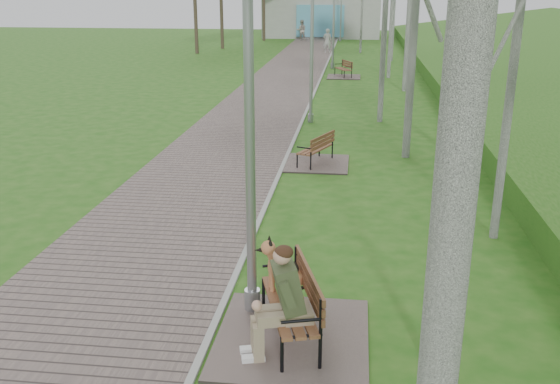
{
  "coord_description": "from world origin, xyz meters",
  "views": [
    {
      "loc": [
        1.81,
        -5.78,
        4.44
      ],
      "look_at": [
        0.62,
        3.81,
        1.21
      ],
      "focal_mm": 40.0,
      "sensor_mm": 36.0,
      "label": 1
    }
  ],
  "objects": [
    {
      "name": "bench_second",
      "position": [
        0.81,
        9.79,
        0.18
      ],
      "size": [
        1.64,
        1.82,
        1.0
      ],
      "color": "#62534F",
      "rests_on": "ground"
    },
    {
      "name": "pedestrian_far",
      "position": [
        -2.92,
        46.79,
        0.83
      ],
      "size": [
        0.89,
        0.74,
        1.66
      ],
      "primitive_type": "imported",
      "rotation": [
        0.0,
        0.0,
        3.29
      ],
      "color": "#9E968A",
      "rests_on": "ground"
    },
    {
      "name": "bench_main",
      "position": [
        0.99,
        1.31,
        0.49
      ],
      "size": [
        1.99,
        2.21,
        1.73
      ],
      "color": "#62534F",
      "rests_on": "ground"
    },
    {
      "name": "bench_third",
      "position": [
        1.08,
        25.86,
        0.18
      ],
      "size": [
        1.65,
        1.83,
        1.01
      ],
      "color": "#62534F",
      "rests_on": "ground"
    },
    {
      "name": "lamp_post_far",
      "position": [
        0.27,
        46.87,
        2.48
      ],
      "size": [
        0.2,
        0.2,
        5.3
      ],
      "color": "gray",
      "rests_on": "ground"
    },
    {
      "name": "lamp_post_near",
      "position": [
        0.45,
        2.03,
        2.71
      ],
      "size": [
        0.22,
        0.22,
        5.79
      ],
      "color": "gray",
      "rests_on": "ground"
    },
    {
      "name": "lamp_post_second",
      "position": [
        0.29,
        14.94,
        2.3
      ],
      "size": [
        0.19,
        0.19,
        4.92
      ],
      "color": "gray",
      "rests_on": "ground"
    },
    {
      "name": "lamp_post_third",
      "position": [
        0.41,
        29.21,
        2.52
      ],
      "size": [
        0.21,
        0.21,
        5.39
      ],
      "color": "gray",
      "rests_on": "ground"
    },
    {
      "name": "pedestrian_near",
      "position": [
        -0.3,
        37.22,
        0.81
      ],
      "size": [
        0.62,
        0.43,
        1.62
      ],
      "primitive_type": "imported",
      "rotation": [
        0.0,
        0.0,
        3.07
      ],
      "color": "silver",
      "rests_on": "ground"
    },
    {
      "name": "kerb",
      "position": [
        0.0,
        21.5,
        0.03
      ],
      "size": [
        0.1,
        67.0,
        0.05
      ],
      "primitive_type": "cube",
      "color": "#999993",
      "rests_on": "ground"
    },
    {
      "name": "building_north",
      "position": [
        -1.5,
        50.97,
        1.99
      ],
      "size": [
        10.0,
        5.2,
        4.0
      ],
      "color": "#9E9E99",
      "rests_on": "ground"
    },
    {
      "name": "walkway",
      "position": [
        -1.75,
        21.5,
        0.02
      ],
      "size": [
        3.5,
        67.0,
        0.04
      ],
      "primitive_type": "cube",
      "color": "#62534F",
      "rests_on": "ground"
    }
  ]
}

